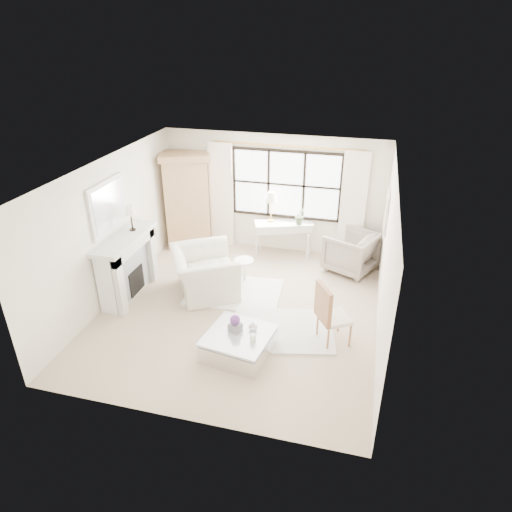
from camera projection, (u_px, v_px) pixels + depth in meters
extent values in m
plane|color=#C3AC91|center=(240.00, 310.00, 8.57)|extent=(5.50, 5.50, 0.00)
plane|color=white|center=(237.00, 170.00, 7.34)|extent=(5.50, 5.50, 0.00)
plane|color=white|center=(273.00, 194.00, 10.32)|extent=(5.00, 0.00, 5.00)
plane|color=white|center=(175.00, 339.00, 5.59)|extent=(5.00, 0.00, 5.00)
plane|color=silver|center=(110.00, 230.00, 8.51)|extent=(0.00, 5.50, 5.50)
plane|color=white|center=(386.00, 262.00, 7.40)|extent=(0.00, 5.50, 5.50)
cube|color=white|center=(286.00, 185.00, 10.12)|extent=(2.40, 0.02, 1.50)
cylinder|color=#B5893F|center=(287.00, 146.00, 9.67)|extent=(3.30, 0.04, 0.04)
cube|color=white|center=(221.00, 196.00, 10.56)|extent=(0.55, 0.10, 2.47)
cube|color=white|center=(353.00, 207.00, 9.89)|extent=(0.55, 0.10, 2.47)
cube|color=silver|center=(126.00, 267.00, 8.81)|extent=(0.34, 1.50, 1.18)
cube|color=silver|center=(134.00, 271.00, 8.80)|extent=(0.03, 1.22, 0.97)
cube|color=black|center=(136.00, 281.00, 8.89)|extent=(0.06, 0.52, 0.50)
cube|color=silver|center=(123.00, 238.00, 8.51)|extent=(0.58, 1.66, 0.08)
cube|color=silver|center=(108.00, 206.00, 8.28)|extent=(0.05, 1.15, 0.95)
cube|color=silver|center=(109.00, 206.00, 8.27)|extent=(0.02, 1.00, 0.80)
cube|color=silver|center=(386.00, 212.00, 8.78)|extent=(0.04, 0.62, 0.82)
cube|color=#B6A88D|center=(385.00, 212.00, 8.78)|extent=(0.01, 0.52, 0.72)
cylinder|color=black|center=(133.00, 230.00, 8.73)|extent=(0.12, 0.12, 0.03)
cylinder|color=black|center=(132.00, 222.00, 8.65)|extent=(0.03, 0.03, 0.30)
cone|color=beige|center=(130.00, 210.00, 8.55)|extent=(0.22, 0.22, 0.18)
cube|color=tan|center=(188.00, 203.00, 10.62)|extent=(1.15, 0.92, 2.10)
cube|color=tan|center=(184.00, 156.00, 10.11)|extent=(1.30, 1.06, 0.14)
cube|color=silver|center=(284.00, 227.00, 10.31)|extent=(1.31, 0.80, 0.14)
cube|color=silver|center=(284.00, 224.00, 10.27)|extent=(1.38, 0.86, 0.06)
cylinder|color=#B2833E|center=(271.00, 220.00, 10.32)|extent=(0.14, 0.14, 0.03)
cylinder|color=#B2833E|center=(271.00, 210.00, 10.21)|extent=(0.02, 0.02, 0.46)
cone|color=beige|center=(271.00, 197.00, 10.06)|extent=(0.28, 0.28, 0.22)
imported|color=#506946|center=(300.00, 215.00, 10.07)|extent=(0.31, 0.30, 0.44)
cylinder|color=silver|center=(244.00, 281.00, 9.50)|extent=(0.26, 0.26, 0.03)
cylinder|color=silver|center=(244.00, 271.00, 9.39)|extent=(0.06, 0.06, 0.44)
cylinder|color=white|center=(244.00, 260.00, 9.28)|extent=(0.40, 0.40, 0.03)
cube|color=white|center=(234.00, 292.00, 9.10)|extent=(1.91, 1.41, 0.03)
cube|color=silver|center=(283.00, 330.00, 7.98)|extent=(1.98, 1.65, 0.03)
imported|color=silver|center=(204.00, 272.00, 8.94)|extent=(1.70, 1.76, 0.88)
imported|color=gray|center=(351.00, 252.00, 9.75)|extent=(1.25, 1.24, 0.87)
cube|color=silver|center=(335.00, 318.00, 7.53)|extent=(0.64, 0.65, 0.07)
cube|color=#B0754A|center=(323.00, 304.00, 7.32)|extent=(0.30, 0.43, 0.60)
cube|color=silver|center=(239.00, 345.00, 7.37)|extent=(1.14, 1.14, 0.32)
cube|color=silver|center=(239.00, 335.00, 7.28)|extent=(1.14, 1.14, 0.04)
cube|color=slate|center=(235.00, 327.00, 7.32)|extent=(0.23, 0.23, 0.13)
sphere|color=#60317B|center=(235.00, 320.00, 7.25)|extent=(0.16, 0.16, 0.16)
cylinder|color=silver|center=(253.00, 338.00, 7.09)|extent=(0.09, 0.09, 0.12)
imported|color=silver|center=(253.00, 326.00, 7.34)|extent=(0.17, 0.17, 0.15)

